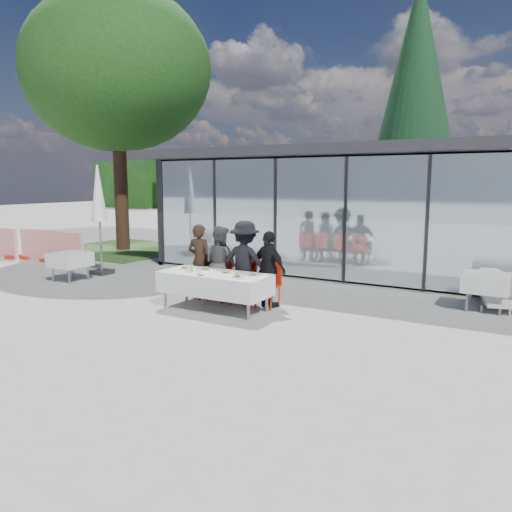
{
  "coord_description": "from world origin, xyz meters",
  "views": [
    {
      "loc": [
        5.29,
        -7.65,
        2.57
      ],
      "look_at": [
        0.13,
        1.2,
        1.02
      ],
      "focal_mm": 35.0,
      "sensor_mm": 36.0,
      "label": 1
    }
  ],
  "objects_px": {
    "diner_d": "(269,269)",
    "juice_bottle": "(192,268)",
    "diner_b": "(221,263)",
    "plate_c": "(226,272)",
    "diner_chair_c": "(245,278)",
    "diner_a": "(200,261)",
    "diner_chair_a": "(200,273)",
    "folded_eyeglasses": "(200,275)",
    "plate_extra": "(238,276)",
    "spare_table_right": "(486,283)",
    "conifer_tree": "(416,93)",
    "dining_table": "(215,283)",
    "diner_chair_b": "(221,276)",
    "plate_d": "(253,275)",
    "diner_chair_d": "(269,281)",
    "plate_a": "(185,267)",
    "spare_table_left": "(70,260)",
    "diner_c": "(245,263)",
    "deciduous_tree": "(116,71)",
    "plate_b": "(206,269)",
    "lounger": "(497,294)"
  },
  "relations": [
    {
      "from": "spare_table_right",
      "to": "conifer_tree",
      "type": "relative_size",
      "value": 0.08
    },
    {
      "from": "juice_bottle",
      "to": "folded_eyeglasses",
      "type": "relative_size",
      "value": 1.03
    },
    {
      "from": "diner_chair_c",
      "to": "diner_a",
      "type": "bearing_deg",
      "value": -179.19
    },
    {
      "from": "diner_chair_d",
      "to": "conifer_tree",
      "type": "bearing_deg",
      "value": 89.9
    },
    {
      "from": "spare_table_right",
      "to": "diner_a",
      "type": "bearing_deg",
      "value": -160.68
    },
    {
      "from": "plate_c",
      "to": "plate_extra",
      "type": "xyz_separation_m",
      "value": [
        0.44,
        -0.23,
        0.0
      ]
    },
    {
      "from": "diner_b",
      "to": "diner_d",
      "type": "xyz_separation_m",
      "value": [
        1.19,
        0.0,
        -0.03
      ]
    },
    {
      "from": "dining_table",
      "to": "diner_chair_c",
      "type": "distance_m",
      "value": 0.79
    },
    {
      "from": "diner_chair_a",
      "to": "conifer_tree",
      "type": "distance_m",
      "value": 13.17
    },
    {
      "from": "diner_d",
      "to": "deciduous_tree",
      "type": "distance_m",
      "value": 11.7
    },
    {
      "from": "diner_d",
      "to": "spare_table_left",
      "type": "bearing_deg",
      "value": 20.69
    },
    {
      "from": "diner_d",
      "to": "plate_c",
      "type": "distance_m",
      "value": 0.9
    },
    {
      "from": "conifer_tree",
      "to": "plate_extra",
      "type": "bearing_deg",
      "value": -90.92
    },
    {
      "from": "diner_chair_b",
      "to": "lounger",
      "type": "distance_m",
      "value": 5.78
    },
    {
      "from": "spare_table_left",
      "to": "lounger",
      "type": "height_order",
      "value": "spare_table_left"
    },
    {
      "from": "dining_table",
      "to": "diner_chair_b",
      "type": "relative_size",
      "value": 2.32
    },
    {
      "from": "plate_d",
      "to": "diner_chair_b",
      "type": "bearing_deg",
      "value": 151.79
    },
    {
      "from": "diner_chair_d",
      "to": "conifer_tree",
      "type": "xyz_separation_m",
      "value": [
        0.02,
        11.85,
        5.45
      ]
    },
    {
      "from": "folded_eyeglasses",
      "to": "spare_table_right",
      "type": "xyz_separation_m",
      "value": [
        4.79,
        3.07,
        -0.2
      ]
    },
    {
      "from": "diner_chair_a",
      "to": "diner_a",
      "type": "bearing_deg",
      "value": -90.0
    },
    {
      "from": "diner_chair_a",
      "to": "juice_bottle",
      "type": "xyz_separation_m",
      "value": [
        0.42,
        -0.85,
        0.28
      ]
    },
    {
      "from": "diner_c",
      "to": "plate_extra",
      "type": "relative_size",
      "value": 6.64
    },
    {
      "from": "plate_c",
      "to": "diner_chair_b",
      "type": "bearing_deg",
      "value": 130.82
    },
    {
      "from": "diner_chair_a",
      "to": "diner_chair_b",
      "type": "xyz_separation_m",
      "value": [
        0.56,
        0.0,
        0.0
      ]
    },
    {
      "from": "plate_extra",
      "to": "folded_eyeglasses",
      "type": "height_order",
      "value": "plate_extra"
    },
    {
      "from": "diner_chair_b",
      "to": "plate_d",
      "type": "bearing_deg",
      "value": -28.21
    },
    {
      "from": "dining_table",
      "to": "conifer_tree",
      "type": "relative_size",
      "value": 0.22
    },
    {
      "from": "diner_d",
      "to": "juice_bottle",
      "type": "relative_size",
      "value": 10.85
    },
    {
      "from": "diner_chair_d",
      "to": "juice_bottle",
      "type": "bearing_deg",
      "value": -147.53
    },
    {
      "from": "diner_chair_b",
      "to": "plate_extra",
      "type": "xyz_separation_m",
      "value": [
        1.01,
        -0.89,
        0.24
      ]
    },
    {
      "from": "plate_c",
      "to": "juice_bottle",
      "type": "distance_m",
      "value": 0.74
    },
    {
      "from": "diner_chair_d",
      "to": "plate_extra",
      "type": "bearing_deg",
      "value": -101.63
    },
    {
      "from": "plate_d",
      "to": "juice_bottle",
      "type": "height_order",
      "value": "juice_bottle"
    },
    {
      "from": "plate_b",
      "to": "juice_bottle",
      "type": "xyz_separation_m",
      "value": [
        -0.16,
        -0.29,
        0.05
      ]
    },
    {
      "from": "folded_eyeglasses",
      "to": "deciduous_tree",
      "type": "bearing_deg",
      "value": 143.46
    },
    {
      "from": "diner_a",
      "to": "diner_chair_d",
      "type": "height_order",
      "value": "diner_a"
    },
    {
      "from": "plate_b",
      "to": "deciduous_tree",
      "type": "bearing_deg",
      "value": 145.25
    },
    {
      "from": "plate_a",
      "to": "spare_table_left",
      "type": "height_order",
      "value": "plate_a"
    },
    {
      "from": "diner_d",
      "to": "plate_c",
      "type": "xyz_separation_m",
      "value": [
        -0.62,
        -0.65,
        -0.01
      ]
    },
    {
      "from": "diner_a",
      "to": "diner_c",
      "type": "xyz_separation_m",
      "value": [
        1.17,
        0.0,
        0.06
      ]
    },
    {
      "from": "diner_c",
      "to": "diner_chair_c",
      "type": "distance_m",
      "value": 0.34
    },
    {
      "from": "diner_a",
      "to": "lounger",
      "type": "distance_m",
      "value": 6.32
    },
    {
      "from": "diner_chair_b",
      "to": "plate_extra",
      "type": "bearing_deg",
      "value": -41.47
    },
    {
      "from": "diner_a",
      "to": "deciduous_tree",
      "type": "relative_size",
      "value": 0.17
    },
    {
      "from": "diner_chair_c",
      "to": "spare_table_right",
      "type": "height_order",
      "value": "diner_chair_c"
    },
    {
      "from": "diner_d",
      "to": "folded_eyeglasses",
      "type": "relative_size",
      "value": 11.22
    },
    {
      "from": "plate_d",
      "to": "spare_table_right",
      "type": "bearing_deg",
      "value": 33.71
    },
    {
      "from": "diner_chair_a",
      "to": "diner_c",
      "type": "relative_size",
      "value": 0.56
    },
    {
      "from": "diner_chair_c",
      "to": "plate_a",
      "type": "height_order",
      "value": "diner_chair_c"
    },
    {
      "from": "diner_b",
      "to": "juice_bottle",
      "type": "height_order",
      "value": "diner_b"
    }
  ]
}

